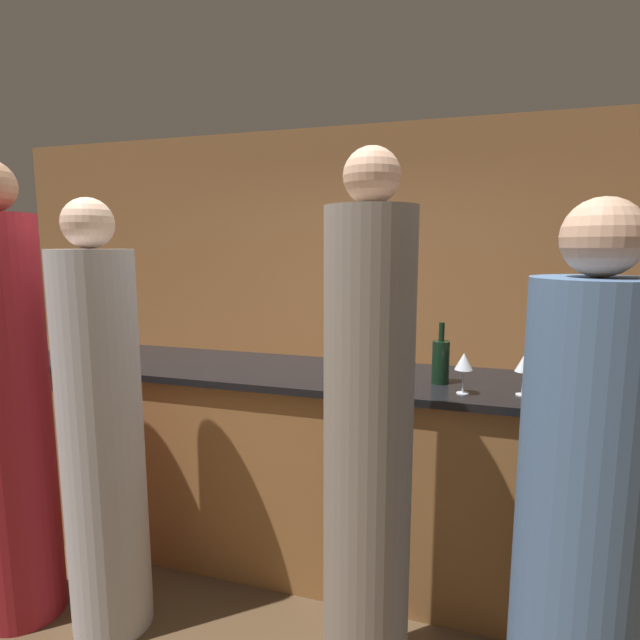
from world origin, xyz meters
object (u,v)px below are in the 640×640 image
Objects in this scene: guest_1 at (368,453)px; wine_bottle_0 at (441,361)px; bartender at (386,371)px; guest_0 at (102,437)px; guest_2 at (580,519)px; guest_3 at (9,413)px.

guest_1 is 7.00× the size of wine_bottle_0.
bartender is at bearing 96.99° from guest_1.
guest_2 is (1.83, -0.05, -0.03)m from guest_0.
bartender is at bearing 119.68° from guest_2.
bartender is at bearing 56.44° from guest_0.
wine_bottle_0 is at bearing 21.74° from guest_3.
bartender and guest_0 have the same top height.
guest_0 is 1.53m from wine_bottle_0.
guest_3 is at bearing 47.17° from bartender.
guest_0 is 0.92× the size of guest_3.
guest_3 reaches higher than bartender.
wine_bottle_0 is at bearing 115.69° from bartender.
guest_1 reaches higher than guest_2.
wine_bottle_0 is (0.39, -0.80, 0.27)m from bartender.
bartender is 6.53× the size of wine_bottle_0.
guest_3 reaches higher than wine_bottle_0.
bartender is 0.93× the size of guest_1.
wine_bottle_0 is (0.21, 0.65, 0.21)m from guest_1.
guest_0 is at bearing -179.56° from guest_1.
guest_0 is 6.53× the size of wine_bottle_0.
guest_1 is at bearing 2.35° from guest_3.
bartender reaches higher than wine_bottle_0.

